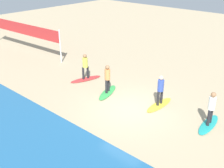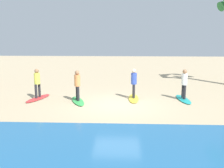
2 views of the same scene
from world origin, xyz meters
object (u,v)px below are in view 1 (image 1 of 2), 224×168
Objects in this scene: surfboard_yellow at (159,105)px; surfer_yellow at (161,88)px; volleyball_net at (23,30)px; surfboard_teal at (208,125)px; surfer_green at (107,77)px; surfboard_green at (108,92)px; surfer_teal at (212,106)px; surfboard_red at (86,79)px; surfer_red at (85,65)px.

surfer_yellow reaches higher than surfboard_yellow.
volleyball_net is (13.70, -0.58, 0.75)m from surfer_yellow.
surfer_green is (5.85, 0.63, 0.99)m from surfboard_teal.
surfboard_teal is 5.88m from surfboard_green.
volleyball_net reaches higher than surfer_green.
surfer_yellow is at bearing -1.86° from surfer_teal.
surfer_green is at bearing 6.17° from surfer_teal.
volleyball_net is (8.26, -0.80, 1.74)m from surfboard_red.
surfboard_yellow is 0.23× the size of volleyball_net.
volleyball_net is at bearing -2.43° from surfer_yellow.
surfboard_green is 2.42m from surfboard_red.
volleyball_net reaches higher than surfer_teal.
surfer_red reaches higher than surfboard_red.
surfer_yellow is 0.78× the size of surfboard_red.
surfboard_teal is 1.28× the size of surfer_yellow.
surfboard_red is (2.37, -0.51, 0.00)m from surfboard_green.
surfer_yellow is at bearing -166.75° from surfer_green.
surfboard_teal and surfboard_green have the same top height.
volleyball_net is at bearing -5.52° from surfer_red.
surfboard_yellow is 1.00× the size of surfboard_green.
surfer_red is (8.21, 0.13, 0.99)m from surfboard_teal.
surfboard_green is 1.28× the size of surfer_green.
surfboard_green is 0.23× the size of volleyball_net.
surfboard_teal is at bearing -173.83° from surfer_green.
surfboard_teal is at bearing -179.12° from surfer_red.
surfer_green is (0.00, 0.00, 0.99)m from surfboard_green.
volleyball_net is at bearing -117.20° from surfboard_green.
surfer_green is at bearing 13.25° from surfer_yellow.
surfboard_yellow is 1.00× the size of surfboard_red.
surfer_teal is at bearing -94.87° from surfboard_teal.
surfer_green is 0.18× the size of volleyball_net.
surfboard_green is 1.00× the size of surfboard_red.
surfboard_teal is 1.28× the size of surfer_red.
surfer_red is at bearing 0.00° from surfboard_red.
surfboard_green is (3.07, 0.72, -0.99)m from surfer_yellow.
surfboard_yellow is 1.28× the size of surfer_yellow.
surfboard_teal is 1.00× the size of surfboard_red.
surfer_green is at bearing -76.00° from surfboard_yellow.
surfer_yellow reaches higher than surfboard_red.
volleyball_net is (10.63, -1.30, 0.75)m from surfer_green.
volleyball_net is at bearing -78.41° from surfboard_red.
surfboard_green is at bearing -88.70° from surfboard_teal.
surfboard_yellow is at bearing 83.04° from surfboard_green.
surfer_teal reaches higher than surfboard_green.
surfer_teal is 1.00× the size of surfer_yellow.
volleyball_net is at bearing -97.21° from surfboard_teal.
surfer_red is at bearing -93.99° from surfboard_teal.
surfer_teal reaches higher than surfboard_red.
surfer_teal is 2.95m from surfboard_yellow.
volleyball_net is (16.48, -0.67, 1.74)m from surfboard_teal.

